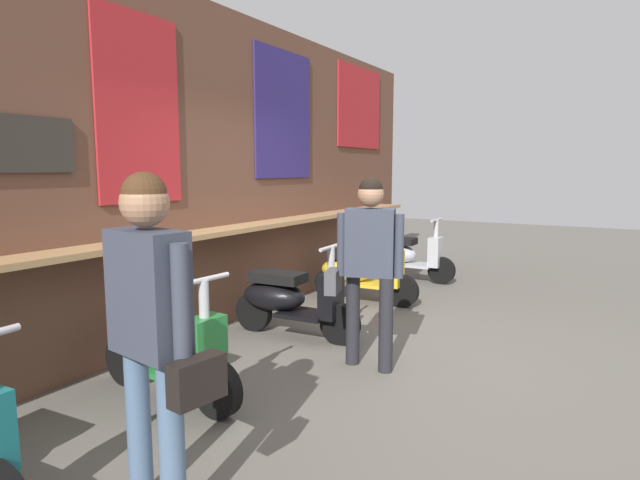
# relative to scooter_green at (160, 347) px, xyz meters

# --- Properties ---
(ground_plane) EXTENTS (25.93, 25.93, 0.00)m
(ground_plane) POSITION_rel_scooter_green_xyz_m (1.68, -1.08, -0.39)
(ground_plane) COLOR #605B54
(market_stall_facade) EXTENTS (9.26, 0.61, 3.36)m
(market_stall_facade) POSITION_rel_scooter_green_xyz_m (1.68, 0.93, 1.29)
(market_stall_facade) COLOR brown
(market_stall_facade) RESTS_ON ground_plane
(scooter_green) EXTENTS (0.49, 1.40, 0.97)m
(scooter_green) POSITION_rel_scooter_green_xyz_m (0.00, 0.00, 0.00)
(scooter_green) COLOR #237533
(scooter_green) RESTS_ON ground_plane
(scooter_black) EXTENTS (0.49, 1.40, 0.97)m
(scooter_black) POSITION_rel_scooter_green_xyz_m (1.70, 0.00, 0.00)
(scooter_black) COLOR black
(scooter_black) RESTS_ON ground_plane
(scooter_yellow) EXTENTS (0.49, 1.40, 0.97)m
(scooter_yellow) POSITION_rel_scooter_green_xyz_m (3.32, 0.00, 0.00)
(scooter_yellow) COLOR gold
(scooter_yellow) RESTS_ON ground_plane
(scooter_silver) EXTENTS (0.46, 1.40, 0.97)m
(scooter_silver) POSITION_rel_scooter_green_xyz_m (4.90, 0.00, 0.00)
(scooter_silver) COLOR #B2B5BA
(scooter_silver) RESTS_ON ground_plane
(shopper_with_handbag) EXTENTS (0.29, 0.67, 1.68)m
(shopper_with_handbag) POSITION_rel_scooter_green_xyz_m (-0.99, -1.04, 0.64)
(shopper_with_handbag) COLOR slate
(shopper_with_handbag) RESTS_ON ground_plane
(shopper_browsing) EXTENTS (0.40, 0.65, 1.62)m
(shopper_browsing) POSITION_rel_scooter_green_xyz_m (1.32, -1.06, 0.59)
(shopper_browsing) COLOR #232328
(shopper_browsing) RESTS_ON ground_plane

